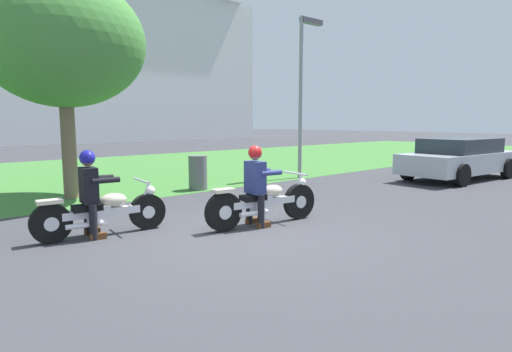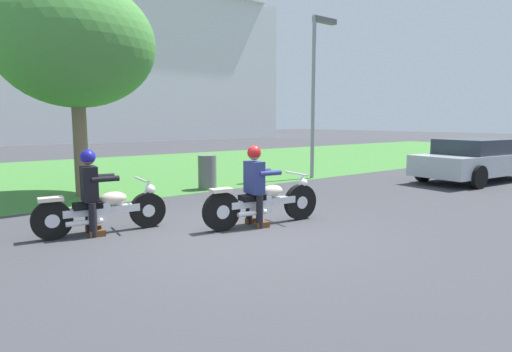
% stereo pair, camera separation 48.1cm
% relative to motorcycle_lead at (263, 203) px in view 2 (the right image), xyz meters
% --- Properties ---
extents(ground, '(120.00, 120.00, 0.00)m').
position_rel_motorcycle_lead_xyz_m(ground, '(-0.75, -0.27, -0.40)').
color(ground, '#38383D').
extents(grass_verge, '(60.00, 12.00, 0.01)m').
position_rel_motorcycle_lead_xyz_m(grass_verge, '(-0.75, 9.59, -0.39)').
color(grass_verge, '#3D7533').
rests_on(grass_verge, ground).
extents(motorcycle_lead, '(2.28, 0.66, 0.89)m').
position_rel_motorcycle_lead_xyz_m(motorcycle_lead, '(0.00, 0.00, 0.00)').
color(motorcycle_lead, black).
rests_on(motorcycle_lead, ground).
extents(rider_lead, '(0.59, 0.51, 1.41)m').
position_rel_motorcycle_lead_xyz_m(rider_lead, '(-0.17, 0.02, 0.42)').
color(rider_lead, black).
rests_on(rider_lead, ground).
extents(motorcycle_follow, '(2.10, 0.66, 0.86)m').
position_rel_motorcycle_lead_xyz_m(motorcycle_follow, '(-2.42, 1.17, -0.02)').
color(motorcycle_follow, black).
rests_on(motorcycle_follow, ground).
extents(rider_follow, '(0.59, 0.51, 1.38)m').
position_rel_motorcycle_lead_xyz_m(rider_follow, '(-2.59, 1.20, 0.41)').
color(rider_follow, black).
rests_on(rider_follow, ground).
extents(tree_roadside, '(3.67, 3.67, 5.06)m').
position_rel_motorcycle_lead_xyz_m(tree_roadside, '(-1.64, 4.96, 3.18)').
color(tree_roadside, brown).
rests_on(tree_roadside, ground).
extents(streetlight_pole, '(0.96, 0.20, 5.01)m').
position_rel_motorcycle_lead_xyz_m(streetlight_pole, '(5.23, 3.84, 2.80)').
color(streetlight_pole, gray).
rests_on(streetlight_pole, ground).
extents(trash_can, '(0.49, 0.49, 0.91)m').
position_rel_motorcycle_lead_xyz_m(trash_can, '(1.32, 4.01, 0.06)').
color(trash_can, '#595E5B').
rests_on(trash_can, ground).
extents(car_parked, '(4.53, 2.20, 1.28)m').
position_rel_motorcycle_lead_xyz_m(car_parked, '(8.54, 0.28, 0.26)').
color(car_parked, black).
rests_on(car_parked, ground).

